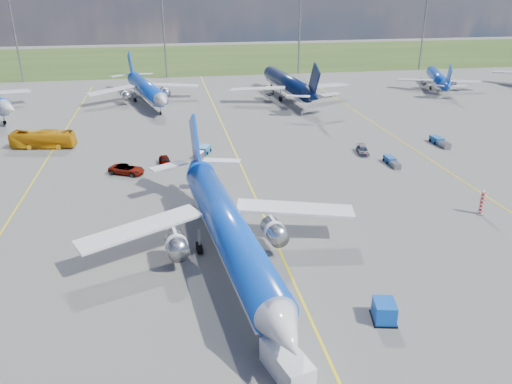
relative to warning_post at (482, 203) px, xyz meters
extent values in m
plane|color=#565653|center=(-26.00, -8.00, -1.50)|extent=(400.00, 400.00, 0.00)
cube|color=#2D4719|center=(-26.00, 142.00, -1.50)|extent=(400.00, 80.00, 0.01)
cube|color=gold|center=(-26.00, 22.00, -1.49)|extent=(0.25, 160.00, 0.02)
cube|color=gold|center=(-56.00, 32.00, -1.49)|extent=(0.25, 120.00, 0.02)
cube|color=gold|center=(4.00, 32.00, -1.49)|extent=(0.25, 120.00, 0.02)
cylinder|color=slate|center=(-76.00, 102.00, 9.50)|extent=(0.50, 0.50, 22.00)
cylinder|color=slate|center=(-36.00, 102.00, 9.50)|extent=(0.50, 0.50, 22.00)
cylinder|color=slate|center=(4.00, 102.00, 9.50)|extent=(0.50, 0.50, 22.00)
cylinder|color=slate|center=(44.00, 102.00, 9.50)|extent=(0.50, 0.50, 22.00)
cylinder|color=red|center=(0.00, 0.00, 0.00)|extent=(0.50, 0.50, 3.00)
cube|color=#0C47B2|center=(-20.04, -17.28, -0.64)|extent=(2.14, 2.47, 1.73)
cube|color=white|center=(-29.50, -22.08, -0.48)|extent=(3.25, 5.01, 2.04)
imported|color=orange|center=(-57.68, 37.29, -0.02)|extent=(10.92, 4.12, 2.97)
imported|color=#999999|center=(-37.48, 24.72, -0.81)|extent=(2.07, 4.19, 1.37)
imported|color=#999999|center=(-43.04, 21.76, -0.77)|extent=(5.76, 4.50, 1.45)
imported|color=#999999|center=(-5.46, 24.53, -0.90)|extent=(2.39, 4.40, 1.21)
cube|color=#184891|center=(-2.97, 19.58, -1.00)|extent=(1.34, 2.40, 1.00)
cube|color=slate|center=(-3.05, 17.22, -1.09)|extent=(1.15, 1.85, 0.82)
cube|color=#1C68AB|center=(-30.99, 29.63, -0.94)|extent=(2.42, 3.02, 1.13)
cube|color=slate|center=(-32.10, 27.21, -1.04)|extent=(1.98, 2.38, 0.92)
cube|color=#1A539D|center=(9.46, 27.77, -0.93)|extent=(1.50, 2.73, 1.15)
cube|color=slate|center=(9.50, 25.06, -1.03)|extent=(1.28, 2.10, 0.94)
camera|label=1|loc=(-36.63, -49.09, 24.53)|focal=35.00mm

